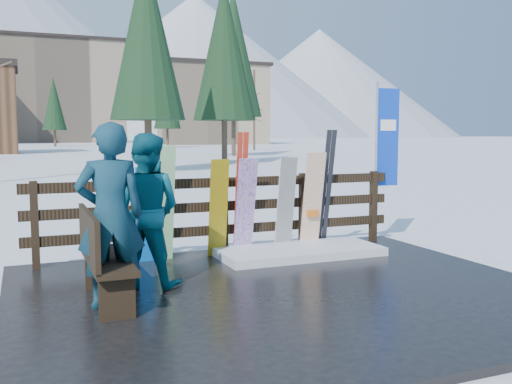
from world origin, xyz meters
name	(u,v)px	position (x,y,z in m)	size (l,w,h in m)	color
ground	(288,297)	(0.00, 0.00, 0.00)	(700.00, 700.00, 0.00)	white
deck	(288,294)	(0.00, 0.00, 0.04)	(6.00, 5.00, 0.08)	black
fence	(224,209)	(0.00, 2.20, 0.74)	(5.60, 0.10, 1.15)	black
snow_patch	(300,252)	(0.95, 1.60, 0.14)	(2.36, 1.00, 0.12)	white
bench	(100,255)	(-2.01, 0.30, 0.60)	(0.41, 1.50, 0.97)	black
snowboard_0	(145,215)	(-1.20, 1.98, 0.74)	(0.28, 0.03, 1.33)	blue
snowboard_1	(165,204)	(-0.93, 1.98, 0.88)	(0.26, 0.03, 1.63)	white
snowboard_2	(218,208)	(-0.16, 1.98, 0.78)	(0.26, 0.03, 1.42)	#FFCB03
snowboard_3	(245,207)	(0.26, 1.98, 0.79)	(0.28, 0.03, 1.44)	silver
snowboard_4	(286,204)	(0.90, 1.98, 0.79)	(0.27, 0.03, 1.43)	black
snowboard_5	(313,201)	(1.36, 1.98, 0.82)	(0.31, 0.03, 1.50)	white
ski_pair_a	(241,194)	(0.21, 2.05, 0.97)	(0.17, 0.24, 1.78)	#B72A16
ski_pair_b	(326,189)	(1.63, 2.05, 0.99)	(0.17, 0.34, 1.82)	black
rental_flag	(385,143)	(2.83, 2.25, 1.69)	(0.45, 0.04, 2.60)	silver
person_front	(110,216)	(-1.92, 0.14, 1.02)	(0.68, 0.45, 1.87)	#124A51
person_back	(145,210)	(-1.43, 0.83, 0.96)	(0.86, 0.67, 1.77)	#0D5669
resort_buildings	(40,93)	(1.03, 115.41, 9.81)	(73.00, 87.60, 22.60)	tan
trees	(91,92)	(3.43, 49.57, 5.74)	(42.02, 68.90, 13.22)	#382B1E
mountains	(1,42)	(-10.50, 328.41, 50.20)	(520.00, 260.00, 120.00)	white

